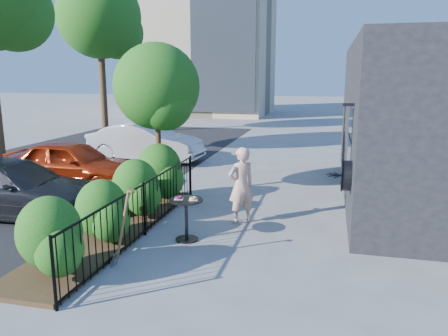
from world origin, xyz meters
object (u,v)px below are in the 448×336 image
(shovel, at_px, (121,232))
(car_darkgrey, at_px, (11,188))
(woman, at_px, (241,185))
(car_red, at_px, (72,163))
(cafe_table, at_px, (186,212))
(street_tree_far, at_px, (100,21))
(patio_tree, at_px, (159,92))
(car_silver, at_px, (146,142))

(shovel, xyz_separation_m, car_darkgrey, (-3.76, 1.99, 0.03))
(woman, distance_m, car_darkgrey, 5.30)
(shovel, height_order, car_red, shovel)
(woman, bearing_deg, cafe_table, 16.34)
(woman, relative_size, car_darkgrey, 0.38)
(street_tree_far, relative_size, car_red, 2.10)
(cafe_table, bearing_deg, car_red, 144.26)
(patio_tree, height_order, car_darkgrey, patio_tree)
(car_darkgrey, bearing_deg, street_tree_far, 15.70)
(street_tree_far, distance_m, car_darkgrey, 15.27)
(patio_tree, bearing_deg, car_red, 171.03)
(patio_tree, relative_size, car_darkgrey, 0.89)
(car_darkgrey, bearing_deg, woman, -86.70)
(street_tree_far, relative_size, car_silver, 1.92)
(shovel, relative_size, car_red, 0.35)
(patio_tree, height_order, car_red, patio_tree)
(patio_tree, height_order, car_silver, patio_tree)
(cafe_table, relative_size, woman, 0.53)
(shovel, bearing_deg, car_darkgrey, 152.07)
(car_red, bearing_deg, woman, -109.41)
(woman, bearing_deg, patio_tree, -72.83)
(shovel, bearing_deg, woman, 61.09)
(woman, relative_size, car_red, 0.43)
(car_darkgrey, bearing_deg, patio_tree, -55.35)
(car_red, bearing_deg, car_silver, -6.53)
(woman, xyz_separation_m, car_red, (-5.39, 2.00, -0.17))
(street_tree_far, distance_m, cafe_table, 17.68)
(patio_tree, bearing_deg, car_darkgrey, -140.94)
(shovel, bearing_deg, car_silver, 111.19)
(woman, distance_m, car_red, 5.76)
(patio_tree, distance_m, woman, 3.49)
(car_silver, height_order, car_darkgrey, car_silver)
(cafe_table, xyz_separation_m, car_darkgrey, (-4.42, 0.57, 0.06))
(street_tree_far, bearing_deg, car_silver, -51.77)
(patio_tree, height_order, cafe_table, patio_tree)
(cafe_table, bearing_deg, car_darkgrey, 172.60)
(cafe_table, xyz_separation_m, car_silver, (-4.04, 7.29, 0.13))
(street_tree_far, bearing_deg, patio_tree, -55.49)
(cafe_table, relative_size, car_silver, 0.21)
(woman, bearing_deg, car_red, -61.24)
(street_tree_far, bearing_deg, shovel, -60.66)
(car_darkgrey, bearing_deg, cafe_table, -101.80)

